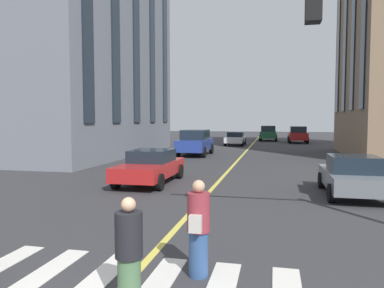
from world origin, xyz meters
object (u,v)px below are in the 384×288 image
(car_red_parked_a, at_px, (298,134))
(pedestrian_companion, at_px, (198,229))
(car_white_oncoming, at_px, (235,138))
(car_red_mid, at_px, (151,166))
(car_grey_parked_b, at_px, (352,176))
(car_blue_far, at_px, (195,142))
(car_green_near, at_px, (268,133))
(pedestrian_near, at_px, (129,254))

(car_red_parked_a, xyz_separation_m, pedestrian_companion, (-37.33, 3.83, -0.16))
(car_white_oncoming, distance_m, car_red_mid, 23.43)
(car_grey_parked_b, relative_size, car_blue_far, 0.83)
(car_grey_parked_b, height_order, car_red_parked_a, car_red_parked_a)
(car_green_near, height_order, car_blue_far, same)
(pedestrian_companion, bearing_deg, car_blue_far, 12.35)
(car_blue_far, height_order, car_red_parked_a, same)
(car_grey_parked_b, bearing_deg, car_green_near, 5.72)
(car_red_parked_a, height_order, pedestrian_near, car_red_parked_a)
(car_blue_far, relative_size, pedestrian_near, 3.01)
(car_grey_parked_b, height_order, car_green_near, car_green_near)
(car_white_oncoming, relative_size, car_blue_far, 0.94)
(car_red_mid, xyz_separation_m, pedestrian_companion, (-8.40, -3.76, 0.11))
(car_red_parked_a, bearing_deg, car_grey_parked_b, -180.00)
(car_grey_parked_b, xyz_separation_m, car_red_mid, (0.92, 7.59, 0.00))
(car_green_near, bearing_deg, car_red_parked_a, -136.85)
(car_grey_parked_b, relative_size, car_red_mid, 0.89)
(car_red_mid, xyz_separation_m, car_red_parked_a, (28.92, -7.59, 0.27))
(car_blue_far, bearing_deg, pedestrian_companion, -167.65)
(car_red_mid, relative_size, car_blue_far, 0.94)
(car_grey_parked_b, bearing_deg, pedestrian_near, 152.49)
(pedestrian_near, bearing_deg, car_red_parked_a, -6.72)
(car_red_mid, bearing_deg, car_grey_parked_b, -96.92)
(car_red_mid, distance_m, car_blue_far, 12.04)
(car_white_oncoming, bearing_deg, car_blue_far, 171.13)
(car_red_mid, xyz_separation_m, pedestrian_near, (-9.65, -3.04, 0.07))
(car_red_parked_a, bearing_deg, pedestrian_near, 173.28)
(car_red_parked_a, bearing_deg, car_green_near, 43.15)
(car_white_oncoming, bearing_deg, car_red_parked_a, -49.78)
(car_white_oncoming, distance_m, car_red_parked_a, 8.55)
(car_red_parked_a, relative_size, pedestrian_companion, 2.90)
(car_blue_far, distance_m, car_red_parked_a, 18.84)
(pedestrian_companion, bearing_deg, car_grey_parked_b, -27.12)
(car_white_oncoming, height_order, car_blue_far, car_blue_far)
(car_green_near, xyz_separation_m, car_red_mid, (-32.49, 4.24, -0.27))
(car_white_oncoming, xyz_separation_m, car_red_mid, (-23.41, 1.07, 0.00))
(car_blue_far, distance_m, pedestrian_companion, 20.90)
(car_blue_far, bearing_deg, car_grey_parked_b, -147.31)
(car_blue_far, bearing_deg, car_red_mid, -176.61)
(pedestrian_near, height_order, pedestrian_companion, pedestrian_companion)
(car_blue_far, height_order, pedestrian_near, car_blue_far)
(car_grey_parked_b, distance_m, pedestrian_companion, 8.41)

